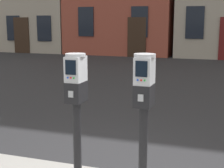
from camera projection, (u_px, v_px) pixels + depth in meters
The scene contains 2 objects.
parking_meter_near_kerb at pixel (76, 96), 3.62m from camera, with size 0.22×0.26×1.49m.
parking_meter_twin_adjacent at pixel (144, 100), 3.38m from camera, with size 0.22×0.26×1.51m.
Camera 1 is at (1.16, -3.48, 1.98)m, focal length 53.70 mm.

